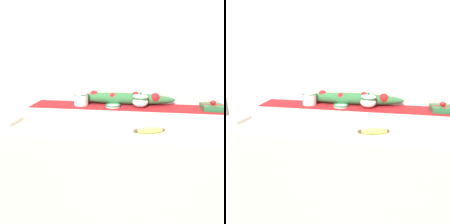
# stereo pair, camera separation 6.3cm
# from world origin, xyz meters

# --- Properties ---
(ground_plane) EXTENTS (12.00, 12.00, 0.00)m
(ground_plane) POSITION_xyz_m (0.00, 0.00, 0.00)
(ground_plane) COLOR #7A6B5B
(countertop) EXTENTS (1.60, 0.73, 0.93)m
(countertop) POSITION_xyz_m (0.00, 0.00, 0.47)
(countertop) COLOR beige
(countertop) RESTS_ON ground_plane
(back_wall) EXTENTS (2.40, 0.04, 2.40)m
(back_wall) POSITION_xyz_m (0.00, 0.39, 1.20)
(back_wall) COLOR silver
(back_wall) RESTS_ON ground_plane
(table_runner) EXTENTS (1.47, 0.22, 0.00)m
(table_runner) POSITION_xyz_m (0.00, 0.25, 0.93)
(table_runner) COLOR #A8191E
(table_runner) RESTS_ON countertop
(cream_pitcher) EXTENTS (0.12, 0.13, 0.10)m
(cream_pitcher) POSITION_xyz_m (-0.34, 0.25, 0.98)
(cream_pitcher) COLOR white
(cream_pitcher) RESTS_ON countertop
(sugar_bowl) EXTENTS (0.12, 0.12, 0.12)m
(sugar_bowl) POSITION_xyz_m (0.13, 0.25, 0.99)
(sugar_bowl) COLOR white
(sugar_bowl) RESTS_ON countertop
(small_dish) EXTENTS (0.12, 0.12, 0.02)m
(small_dish) POSITION_xyz_m (-0.08, 0.22, 0.94)
(small_dish) COLOR white
(small_dish) RESTS_ON countertop
(banana) EXTENTS (0.18, 0.07, 0.04)m
(banana) POSITION_xyz_m (0.18, -0.24, 0.95)
(banana) COLOR #CCD156
(banana) RESTS_ON countertop
(spoon) EXTENTS (0.16, 0.06, 0.01)m
(spoon) POSITION_xyz_m (0.19, 0.05, 0.93)
(spoon) COLOR #A89E89
(spoon) RESTS_ON countertop
(napkin_stack) EXTENTS (0.15, 0.15, 0.02)m
(napkin_stack) POSITION_xyz_m (-0.70, -0.19, 0.94)
(napkin_stack) COLOR silver
(napkin_stack) RESTS_ON countertop
(gift_box) EXTENTS (0.16, 0.13, 0.07)m
(gift_box) POSITION_xyz_m (0.67, 0.24, 0.96)
(gift_box) COLOR #236638
(gift_box) RESTS_ON countertop
(poinsettia_garland) EXTENTS (0.82, 0.10, 0.11)m
(poinsettia_garland) POSITION_xyz_m (0.00, 0.31, 0.98)
(poinsettia_garland) COLOR #2D6B38
(poinsettia_garland) RESTS_ON countertop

